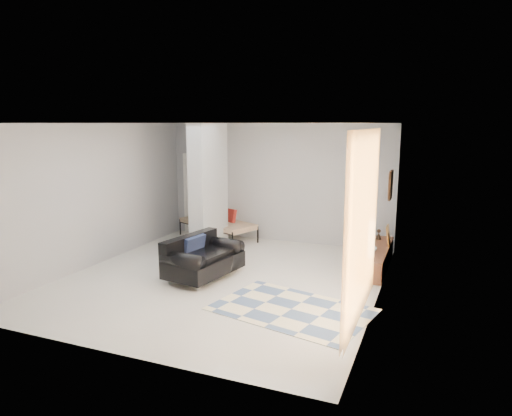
% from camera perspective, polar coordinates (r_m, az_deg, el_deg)
% --- Properties ---
extents(floor, '(6.00, 6.00, 0.00)m').
position_cam_1_polar(floor, '(8.47, -4.17, -8.76)').
color(floor, white).
rests_on(floor, ground).
extents(ceiling, '(6.00, 6.00, 0.00)m').
position_cam_1_polar(ceiling, '(8.00, -4.44, 10.54)').
color(ceiling, white).
rests_on(ceiling, wall_back).
extents(wall_back, '(6.00, 0.00, 6.00)m').
position_cam_1_polar(wall_back, '(10.86, 2.67, 3.14)').
color(wall_back, '#ACADB0').
rests_on(wall_back, ground).
extents(wall_front, '(6.00, 0.00, 6.00)m').
position_cam_1_polar(wall_front, '(5.64, -17.84, -4.31)').
color(wall_front, '#ACADB0').
rests_on(wall_front, ground).
extents(wall_left, '(0.00, 6.00, 6.00)m').
position_cam_1_polar(wall_left, '(9.64, -19.16, 1.62)').
color(wall_left, '#ACADB0').
rests_on(wall_left, ground).
extents(wall_right, '(0.00, 6.00, 6.00)m').
position_cam_1_polar(wall_right, '(7.35, 15.33, -0.79)').
color(wall_right, '#ACADB0').
rests_on(wall_right, ground).
extents(partition_column, '(0.35, 1.20, 2.80)m').
position_cam_1_polar(partition_column, '(10.02, -5.94, 2.47)').
color(partition_column, '#A2A7A9').
rests_on(partition_column, floor).
extents(hallway_door, '(0.85, 0.06, 2.04)m').
position_cam_1_polar(hallway_door, '(11.73, -7.15, 1.75)').
color(hallway_door, white).
rests_on(hallway_door, floor).
extents(curtain, '(0.00, 2.55, 2.55)m').
position_cam_1_polar(curtain, '(6.23, 13.39, -2.23)').
color(curtain, '#FFAF43').
rests_on(curtain, wall_right).
extents(wall_art, '(0.04, 0.45, 0.55)m').
position_cam_1_polar(wall_art, '(8.99, 16.49, 2.78)').
color(wall_art, '#3B2010').
rests_on(wall_art, wall_right).
extents(media_console, '(0.45, 2.05, 0.80)m').
position_cam_1_polar(media_console, '(9.30, 14.79, -5.99)').
color(media_console, brown).
rests_on(media_console, floor).
extents(loveseat, '(1.10, 1.60, 0.76)m').
position_cam_1_polar(loveseat, '(8.48, -6.84, -6.24)').
color(loveseat, silver).
rests_on(loveseat, floor).
extents(daybed, '(2.16, 1.55, 0.77)m').
position_cam_1_polar(daybed, '(11.24, -4.83, -1.76)').
color(daybed, black).
rests_on(daybed, floor).
extents(area_rug, '(2.57, 1.99, 0.01)m').
position_cam_1_polar(area_rug, '(7.13, 4.46, -12.52)').
color(area_rug, beige).
rests_on(area_rug, floor).
extents(cylinder_lamp, '(0.13, 0.13, 0.68)m').
position_cam_1_polar(cylinder_lamp, '(8.50, 14.24, -3.77)').
color(cylinder_lamp, beige).
rests_on(cylinder_lamp, media_console).
extents(bronze_figurine, '(0.11, 0.11, 0.22)m').
position_cam_1_polar(bronze_figurine, '(9.90, 15.10, -3.20)').
color(bronze_figurine, '#332316').
rests_on(bronze_figurine, media_console).
extents(vase, '(0.20, 0.20, 0.18)m').
position_cam_1_polar(vase, '(8.95, 14.33, -4.73)').
color(vase, white).
rests_on(vase, media_console).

